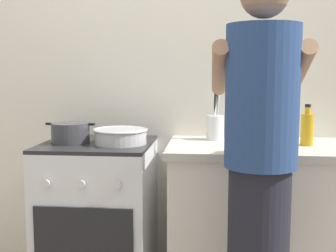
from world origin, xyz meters
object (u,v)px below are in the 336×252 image
at_px(mixing_bowl, 120,135).
at_px(person, 260,176).
at_px(spice_bottle, 258,137).
at_px(oil_bottle, 307,129).
at_px(pot, 71,133).
at_px(stove_range, 99,220).
at_px(utensil_crock, 215,122).

height_order(mixing_bowl, person, person).
xyz_separation_m(spice_bottle, oil_bottle, (0.25, -0.00, 0.05)).
xyz_separation_m(pot, person, (0.98, -0.51, -0.10)).
height_order(stove_range, utensil_crock, utensil_crock).
height_order(utensil_crock, oil_bottle, utensil_crock).
bearing_deg(stove_range, spice_bottle, 0.84).
bearing_deg(utensil_crock, oil_bottle, -17.67).
bearing_deg(pot, utensil_crock, 14.18).
relative_size(pot, utensil_crock, 0.82).
bearing_deg(spice_bottle, person, -94.92).
bearing_deg(oil_bottle, person, -118.39).
bearing_deg(spice_bottle, pot, -177.36).
distance_m(stove_range, oil_bottle, 1.26).
distance_m(pot, spice_bottle, 1.03).
xyz_separation_m(oil_bottle, person, (-0.30, -0.56, -0.13)).
bearing_deg(person, mixing_bowl, 143.78).
relative_size(stove_range, spice_bottle, 11.10).
bearing_deg(utensil_crock, mixing_bowl, -158.36).
distance_m(mixing_bowl, person, 0.87).
height_order(pot, spice_bottle, pot).
height_order(stove_range, spice_bottle, spice_bottle).
height_order(pot, mixing_bowl, pot).
height_order(mixing_bowl, oil_bottle, oil_bottle).
relative_size(pot, mixing_bowl, 0.92).
height_order(pot, person, person).
bearing_deg(person, stove_range, 146.78).
xyz_separation_m(spice_bottle, person, (-0.05, -0.56, -0.08)).
relative_size(pot, person, 0.16).
height_order(stove_range, person, person).
distance_m(stove_range, person, 1.08).
bearing_deg(pot, person, -27.74).
height_order(stove_range, pot, pot).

